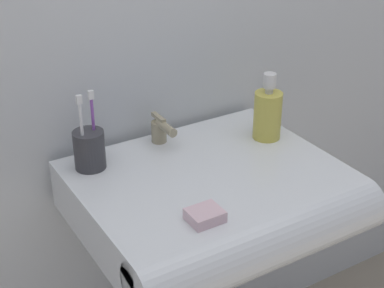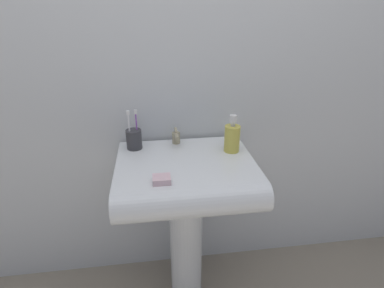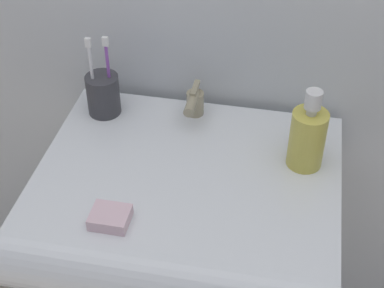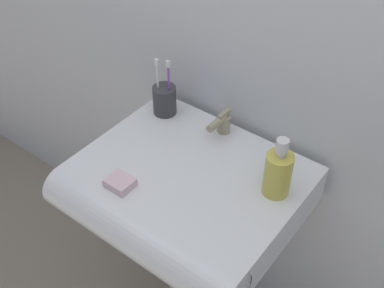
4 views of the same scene
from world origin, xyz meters
The scene contains 5 objects.
sink_basin centered at (0.00, -0.05, 0.76)m, with size 0.60×0.51×0.12m.
faucet centered at (-0.02, 0.17, 0.86)m, with size 0.04×0.10×0.07m.
toothbrush_cup centered at (-0.22, 0.15, 0.87)m, with size 0.07×0.07×0.19m.
soap_bottle centered at (0.22, 0.06, 0.89)m, with size 0.07×0.07×0.17m.
bar_soap centered at (-0.11, -0.17, 0.83)m, with size 0.07×0.06×0.02m, color silver.
Camera 1 is at (-0.64, -0.99, 1.51)m, focal length 55.00 mm.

